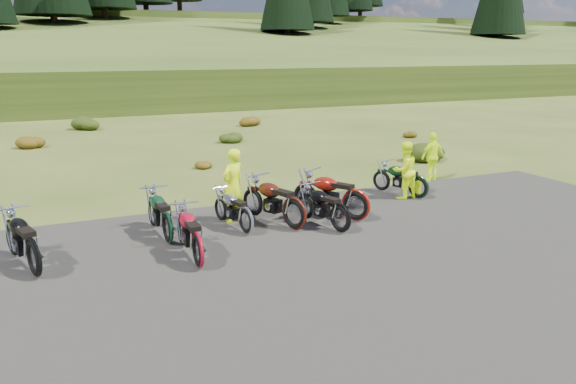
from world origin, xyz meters
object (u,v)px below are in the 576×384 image
person_middle (233,186)px  motorcycle_7 (418,199)px  motorcycle_3 (246,235)px  motorcycle_0 (37,278)px

person_middle → motorcycle_7: bearing=150.5°
motorcycle_3 → motorcycle_0: bearing=89.1°
motorcycle_3 → motorcycle_7: (5.81, 1.02, 0.00)m
motorcycle_0 → motorcycle_3: bearing=-96.4°
motorcycle_3 → person_middle: person_middle is taller
motorcycle_7 → motorcycle_0: bearing=77.5°
motorcycle_0 → motorcycle_3: 4.71m
motorcycle_3 → person_middle: size_ratio=1.00×
motorcycle_7 → person_middle: (-5.74, 0.10, 0.95)m
motorcycle_7 → motorcycle_3: bearing=77.7°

